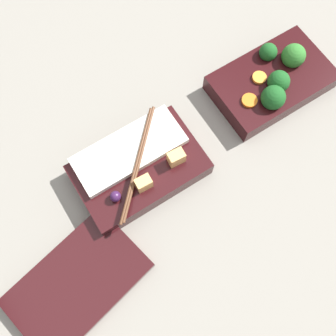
{
  "coord_description": "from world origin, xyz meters",
  "views": [
    {
      "loc": [
        0.23,
        0.21,
        0.65
      ],
      "look_at": [
        0.11,
        0.03,
        0.04
      ],
      "focal_mm": 42.0,
      "sensor_mm": 36.0,
      "label": 1
    }
  ],
  "objects": [
    {
      "name": "bento_lid",
      "position": [
        0.33,
        0.11,
        0.01
      ],
      "size": [
        0.23,
        0.17,
        0.02
      ],
      "primitive_type": "cube",
      "rotation": [
        0.0,
        0.0,
        0.22
      ],
      "color": "black",
      "rests_on": "ground_plane"
    },
    {
      "name": "bento_tray_vegetable",
      "position": [
        -0.14,
        -0.02,
        0.02
      ],
      "size": [
        0.21,
        0.13,
        0.07
      ],
      "color": "black",
      "rests_on": "ground_plane"
    },
    {
      "name": "ground_plane",
      "position": [
        0.0,
        0.0,
        0.0
      ],
      "size": [
        3.0,
        3.0,
        0.0
      ],
      "primitive_type": "plane",
      "color": "gray"
    },
    {
      "name": "bento_tray_rice",
      "position": [
        0.15,
        -0.01,
        0.02
      ],
      "size": [
        0.21,
        0.15,
        0.06
      ],
      "color": "black",
      "rests_on": "ground_plane"
    }
  ]
}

